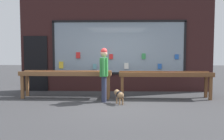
{
  "coord_description": "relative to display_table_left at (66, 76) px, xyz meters",
  "views": [
    {
      "loc": [
        0.18,
        -7.13,
        1.53
      ],
      "look_at": [
        -0.1,
        0.72,
        0.93
      ],
      "focal_mm": 40.0,
      "sensor_mm": 36.0,
      "label": 1
    }
  ],
  "objects": [
    {
      "name": "small_dog",
      "position": [
        1.75,
        -0.92,
        -0.44
      ],
      "size": [
        0.33,
        0.54,
        0.4
      ],
      "rotation": [
        0.0,
        0.0,
        1.97
      ],
      "color": "#99724C",
      "rests_on": "ground_plane"
    },
    {
      "name": "shopfront_facade",
      "position": [
        1.57,
        1.47,
        1.13
      ],
      "size": [
        7.28,
        0.29,
        3.74
      ],
      "color": "#331919",
      "rests_on": "ground_plane"
    },
    {
      "name": "display_table_left",
      "position": [
        0.0,
        0.0,
        0.0
      ],
      "size": [
        2.97,
        0.61,
        0.88
      ],
      "color": "brown",
      "rests_on": "ground_plane"
    },
    {
      "name": "ground_plane",
      "position": [
        1.61,
        -0.92,
        -0.71
      ],
      "size": [
        40.0,
        40.0,
        0.0
      ],
      "primitive_type": "plane",
      "color": "#38383A"
    },
    {
      "name": "person_browsing",
      "position": [
        1.29,
        -0.62,
        0.23
      ],
      "size": [
        0.23,
        0.65,
        1.62
      ],
      "rotation": [
        0.0,
        0.0,
        1.56
      ],
      "color": "#2D334C",
      "rests_on": "ground_plane"
    },
    {
      "name": "display_table_right",
      "position": [
        3.22,
        -0.0,
        -0.01
      ],
      "size": [
        2.97,
        0.64,
        0.87
      ],
      "color": "brown",
      "rests_on": "ground_plane"
    }
  ]
}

